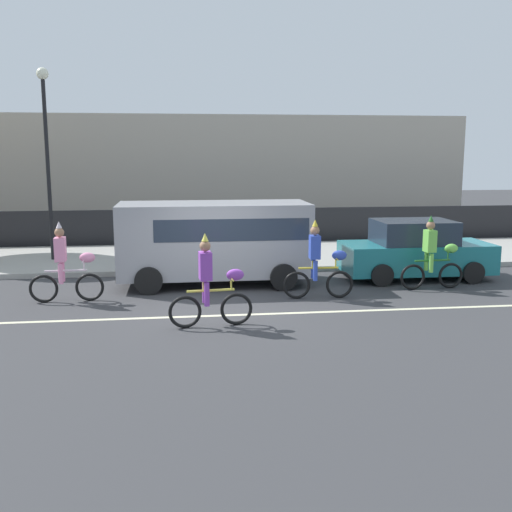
{
  "coord_description": "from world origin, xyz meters",
  "views": [
    {
      "loc": [
        -0.83,
        -13.05,
        3.5
      ],
      "look_at": [
        1.0,
        1.2,
        1.0
      ],
      "focal_mm": 42.0,
      "sensor_mm": 36.0,
      "label": 1
    }
  ],
  "objects": [
    {
      "name": "ground_plane",
      "position": [
        0.0,
        0.0,
        0.0
      ],
      "size": [
        80.0,
        80.0,
        0.0
      ],
      "primitive_type": "plane",
      "color": "#38383A"
    },
    {
      "name": "road_centre_line",
      "position": [
        0.0,
        -0.5,
        0.0
      ],
      "size": [
        36.0,
        0.14,
        0.01
      ],
      "primitive_type": "cube",
      "color": "beige",
      "rests_on": "ground"
    },
    {
      "name": "sidewalk_curb",
      "position": [
        0.0,
        6.5,
        0.07
      ],
      "size": [
        60.0,
        5.0,
        0.15
      ],
      "primitive_type": "cube",
      "color": "#9E9B93",
      "rests_on": "ground"
    },
    {
      "name": "fence_line",
      "position": [
        0.0,
        9.4,
        0.7
      ],
      "size": [
        40.0,
        0.08,
        1.4
      ],
      "primitive_type": "cube",
      "color": "black",
      "rests_on": "ground"
    },
    {
      "name": "building_backdrop",
      "position": [
        -1.48,
        18.0,
        2.58
      ],
      "size": [
        28.0,
        8.0,
        5.16
      ],
      "primitive_type": "cube",
      "color": "#B2A899",
      "rests_on": "ground"
    },
    {
      "name": "parade_cyclist_pink",
      "position": [
        -3.5,
        1.2,
        0.84
      ],
      "size": [
        1.72,
        0.5,
        1.92
      ],
      "color": "black",
      "rests_on": "ground"
    },
    {
      "name": "parade_cyclist_purple",
      "position": [
        -0.23,
        -1.28,
        0.84
      ],
      "size": [
        1.72,
        0.5,
        1.92
      ],
      "color": "black",
      "rests_on": "ground"
    },
    {
      "name": "parade_cyclist_cobalt",
      "position": [
        2.48,
        0.77,
        0.84
      ],
      "size": [
        1.72,
        0.5,
        1.92
      ],
      "color": "black",
      "rests_on": "ground"
    },
    {
      "name": "parade_cyclist_lime",
      "position": [
        5.62,
        1.38,
        0.84
      ],
      "size": [
        1.72,
        0.5,
        1.92
      ],
      "color": "black",
      "rests_on": "ground"
    },
    {
      "name": "parked_van_grey",
      "position": [
        0.15,
        2.7,
        1.28
      ],
      "size": [
        5.0,
        2.22,
        2.18
      ],
      "color": "#99999E",
      "rests_on": "ground"
    },
    {
      "name": "parked_car_teal",
      "position": [
        5.68,
        2.72,
        0.78
      ],
      "size": [
        4.1,
        1.92,
        1.64
      ],
      "color": "#1E727A",
      "rests_on": "ground"
    },
    {
      "name": "street_lamp_post",
      "position": [
        -4.83,
        6.27,
        3.99
      ],
      "size": [
        0.36,
        0.36,
        5.86
      ],
      "color": "black",
      "rests_on": "sidewalk_curb"
    }
  ]
}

